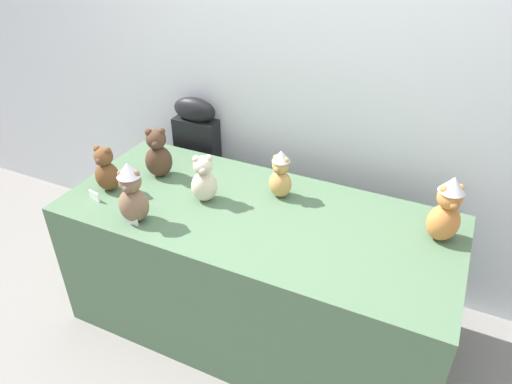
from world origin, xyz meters
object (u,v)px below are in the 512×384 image
display_table (256,272)px  teddy_bear_ginger (447,210)px  teddy_bear_chestnut (106,170)px  teddy_bear_mocha (132,193)px  teddy_bear_cocoa (158,154)px  teddy_bear_honey (280,174)px  instrument_case (199,173)px  teddy_bear_cream (204,180)px

display_table → teddy_bear_ginger: bearing=11.6°
display_table → teddy_bear_chestnut: 0.94m
teddy_bear_mocha → teddy_bear_cocoa: (-0.14, 0.40, -0.02)m
teddy_bear_mocha → teddy_bear_chestnut: teddy_bear_mocha is taller
teddy_bear_ginger → teddy_bear_chestnut: (-1.62, -0.31, -0.04)m
teddy_bear_honey → teddy_bear_ginger: teddy_bear_ginger is taller
teddy_bear_cocoa → teddy_bear_chestnut: (-0.16, -0.23, -0.01)m
teddy_bear_cocoa → teddy_bear_honey: bearing=-24.5°
display_table → teddy_bear_ginger: (0.84, 0.17, 0.54)m
teddy_bear_honey → teddy_bear_chestnut: (-0.83, -0.33, -0.01)m
instrument_case → teddy_bear_ginger: (1.51, -0.38, 0.40)m
instrument_case → teddy_bear_mocha: 0.96m
teddy_bear_chestnut → display_table: bearing=1.9°
teddy_bear_honey → teddy_bear_cocoa: bearing=-168.0°
teddy_bear_honey → teddy_bear_cream: (-0.33, -0.20, -0.01)m
display_table → teddy_bear_cream: teddy_bear_cream is taller
teddy_bear_cream → instrument_case: bearing=91.9°
teddy_bear_cocoa → teddy_bear_cream: size_ratio=1.11×
teddy_bear_cocoa → teddy_bear_chestnut: teddy_bear_cocoa is taller
teddy_bear_chestnut → instrument_case: bearing=72.7°
teddy_bear_mocha → teddy_bear_ginger: (1.33, 0.47, 0.01)m
instrument_case → teddy_bear_cocoa: teddy_bear_cocoa is taller
teddy_bear_honey → teddy_bear_ginger: (0.79, -0.02, 0.03)m
instrument_case → teddy_bear_cocoa: size_ratio=3.71×
teddy_bear_honey → teddy_bear_cream: 0.38m
teddy_bear_cocoa → teddy_bear_ginger: bearing=-29.3°
display_table → teddy_bear_mocha: teddy_bear_mocha is taller
teddy_bear_mocha → teddy_bear_ginger: 1.41m
display_table → instrument_case: 0.89m
instrument_case → display_table: bearing=-41.1°
display_table → instrument_case: instrument_case is taller
display_table → teddy_bear_chestnut: (-0.79, -0.14, 0.50)m
teddy_bear_cocoa → display_table: bearing=-41.0°
teddy_bear_mocha → teddy_bear_cocoa: bearing=87.7°
instrument_case → teddy_bear_cocoa: (0.05, -0.46, 0.37)m
teddy_bear_cocoa → teddy_bear_honey: teddy_bear_cocoa is taller
teddy_bear_honey → teddy_bear_cream: size_ratio=1.02×
instrument_case → teddy_bear_chestnut: (-0.11, -0.69, 0.36)m
instrument_case → teddy_bear_cream: (0.39, -0.56, 0.36)m
display_table → teddy_bear_cocoa: bearing=171.3°
display_table → teddy_bear_cream: (-0.28, -0.01, 0.51)m
teddy_bear_mocha → teddy_bear_chestnut: size_ratio=1.24×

